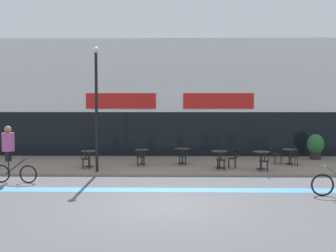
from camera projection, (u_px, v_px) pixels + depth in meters
ground_plane at (165, 205)px, 11.44m from camera, size 120.00×120.00×0.00m
sidewalk_slab at (169, 165)px, 18.68m from camera, size 40.00×5.50×0.12m
storefront_facade at (170, 99)px, 23.22m from camera, size 40.00×4.06×6.50m
bike_lane_stripe at (167, 190)px, 13.41m from camera, size 36.00×0.70×0.01m
bistro_table_0 at (89, 155)px, 17.67m from camera, size 0.68×0.68×0.72m
bistro_table_1 at (142, 154)px, 18.37m from camera, size 0.63×0.63×0.70m
bistro_table_2 at (182, 153)px, 18.62m from camera, size 0.74×0.74×0.73m
bistro_table_3 at (220, 156)px, 17.32m from camera, size 0.70×0.70×0.76m
bistro_table_4 at (261, 157)px, 16.97m from camera, size 0.71×0.71×0.78m
bistro_table_5 at (290, 153)px, 18.49m from camera, size 0.69×0.69×0.71m
cafe_chair_0_near at (86, 157)px, 17.05m from camera, size 0.43×0.59×0.90m
cafe_chair_1_near at (141, 155)px, 17.74m from camera, size 0.41×0.58×0.90m
cafe_chair_2_near at (183, 154)px, 18.00m from camera, size 0.41×0.58×0.90m
cafe_chair_3_near at (221, 158)px, 16.69m from camera, size 0.40×0.58×0.90m
cafe_chair_3_side at (234, 156)px, 17.31m from camera, size 0.58×0.41×0.90m
cafe_chair_4_near at (264, 159)px, 16.35m from camera, size 0.44×0.59×0.90m
cafe_chair_5_near at (294, 155)px, 17.86m from camera, size 0.43×0.59×0.90m
cafe_chair_5_side at (276, 153)px, 18.50m from camera, size 0.57×0.40×0.90m
planter_pot at (315, 146)px, 20.08m from camera, size 0.84×0.84×1.30m
lamp_post at (96, 100)px, 16.25m from camera, size 0.26×0.26×5.18m
cyclist_1 at (10, 150)px, 14.58m from camera, size 1.73×0.55×2.13m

